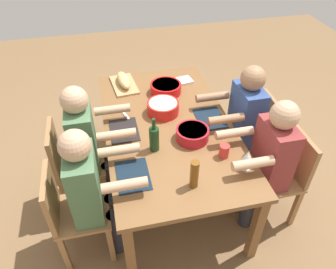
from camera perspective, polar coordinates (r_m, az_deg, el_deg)
ground_plane at (r=3.24m, az=-0.00°, el=-8.58°), size 8.00×8.00×0.00m
dining_table at (r=2.78m, az=-0.00°, el=0.59°), size 1.89×1.07×0.74m
chair_far_center at (r=3.16m, az=15.32°, el=0.17°), size 0.40×0.40×0.85m
diner_far_center at (r=2.95m, az=12.83°, el=2.88°), size 0.41×0.53×1.20m
chair_near_right at (r=2.53m, az=-16.91°, el=-12.75°), size 0.40×0.40×0.85m
diner_near_right at (r=2.35m, az=-13.44°, el=-9.00°), size 0.41×0.53×1.20m
chair_near_center at (r=2.88m, az=-16.86°, el=-4.66°), size 0.40×0.40×0.85m
diner_near_center at (r=2.73m, az=-13.90°, el=-0.90°), size 0.41×0.53×1.20m
chair_far_right at (r=2.84m, az=19.69°, el=-6.37°), size 0.40×0.40×0.85m
diner_far_right at (r=2.61m, az=17.23°, el=-3.86°), size 0.41×0.53×1.20m
serving_bowl_greens at (r=3.12m, az=-0.40°, el=8.28°), size 0.30×0.30×0.10m
serving_bowl_pasta at (r=2.83m, az=-0.89°, el=4.86°), size 0.28×0.28×0.11m
serving_bowl_fruit at (r=2.56m, az=4.34°, el=0.18°), size 0.26×0.26×0.10m
cutting_board at (r=3.28m, az=-7.77°, el=8.67°), size 0.42×0.26×0.02m
bread_loaf at (r=3.25m, az=-7.86°, el=9.50°), size 0.33×0.14×0.09m
wine_bottle at (r=2.43m, az=-2.46°, el=-0.68°), size 0.08×0.08×0.29m
beer_bottle at (r=2.16m, az=4.69°, el=-7.01°), size 0.06×0.06×0.22m
wine_glass at (r=2.33m, az=13.90°, el=-3.83°), size 0.08×0.08×0.17m
placemat_far_center at (r=2.82m, az=7.42°, el=2.86°), size 0.32×0.23×0.01m
placemat_near_right at (r=2.31m, az=-6.22°, el=-7.21°), size 0.32×0.23×0.01m
placemat_near_center at (r=2.69m, az=-7.78°, el=0.73°), size 0.32×0.23×0.01m
cup_far_right at (r=2.44m, az=9.89°, el=-2.88°), size 0.08×0.08×0.11m
carving_knife at (r=2.89m, az=-7.90°, el=3.87°), size 0.23×0.09×0.01m
napkin_stack at (r=3.32m, az=2.97°, el=9.52°), size 0.16×0.16×0.02m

